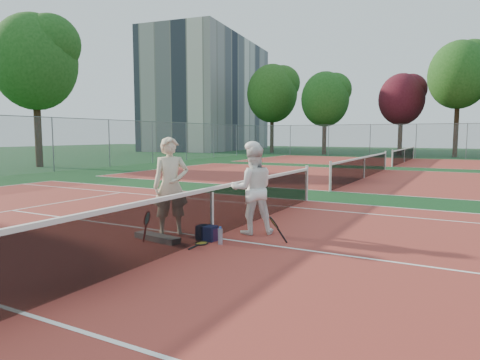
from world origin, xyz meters
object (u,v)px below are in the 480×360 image
Objects in this scene: player_a at (171,186)px; player_b at (253,189)px; racket_black_held at (274,230)px; sports_bag_navy at (207,233)px; sports_bag_purple at (210,234)px; water_bottle at (220,237)px; net_main at (212,213)px; apartment_block at (210,95)px; racket_red at (147,227)px; racket_spare at (202,243)px.

player_b is (1.45, 0.85, -0.07)m from player_a.
player_a reaches higher than racket_black_held.
racket_black_held is 1.31m from sports_bag_navy.
sports_bag_navy is at bearing -50.11° from player_a.
player_b is at bearing 63.88° from sports_bag_purple.
water_bottle is at bearing -19.76° from sports_bag_navy.
sports_bag_purple is 0.38m from water_bottle.
net_main is 5.93× the size of player_b.
player_a is 1.60m from water_bottle.
apartment_block is 53.20m from water_bottle.
net_main is 36.23× the size of sports_bag_purple.
player_a is at bearing -58.46° from apartment_block.
net_main is 0.99m from player_b.
player_b reaches higher than racket_red.
racket_red is 1.09m from racket_spare.
sports_bag_purple is at bearing -47.55° from player_a.
player_b reaches higher than water_bottle.
racket_spare is 0.34m from sports_bag_purple.
apartment_block is 11.02× the size of player_a.
racket_black_held is (2.19, 0.27, -0.74)m from player_a.
net_main is at bearing 95.99° from sports_bag_navy.
sports_bag_purple is 1.01× the size of water_bottle.
player_b is 3.11× the size of racket_red.
sports_bag_purple is (-0.45, -0.92, -0.80)m from player_b.
apartment_block reaches higher than sports_bag_purple.
racket_black_held reaches higher than water_bottle.
sports_bag_navy is (-0.07, 0.29, 0.13)m from racket_spare.
sports_bag_navy is 1.22× the size of sports_bag_purple.
player_a is at bearing -172.80° from net_main.
player_a reaches higher than water_bottle.
racket_black_held is at bearing 16.02° from sports_bag_purple.
player_b is at bearing -78.43° from racket_black_held.
racket_black_held is (1.27, 0.15, -0.25)m from net_main.
sports_bag_purple is (0.98, 0.69, -0.17)m from racket_red.
player_b is at bearing -24.05° from racket_spare.
water_bottle is (0.32, 0.15, 0.14)m from racket_spare.
racket_black_held is at bearing -56.27° from apartment_block.
water_bottle reaches higher than sports_bag_navy.
net_main reaches higher than sports_bag_navy.
sports_bag_purple is at bearing 20.01° from racket_red.
sports_bag_purple is (1.00, -0.08, -0.87)m from player_a.
net_main is at bearing -36.03° from player_a.
sports_bag_purple is (-1.20, -0.34, -0.14)m from racket_black_held.
racket_black_held is 1.01m from water_bottle.
player_b is 6.17× the size of water_bottle.
racket_black_held is at bearing -65.21° from racket_spare.
net_main is 18.30× the size of racket_spare.
sports_bag_navy reaches higher than racket_spare.
sports_bag_purple is at bearing -2.27° from racket_spare.
apartment_block is 42.47× the size of racket_black_held.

